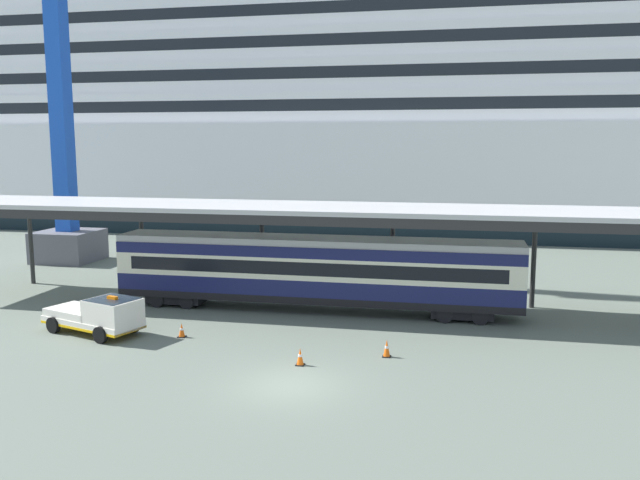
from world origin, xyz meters
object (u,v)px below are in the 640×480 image
cruise_ship (401,97)px  traffic_cone_far (300,357)px  quay_bollard (116,318)px  traffic_cone_near (387,348)px  dockside_crane (63,37)px  service_truck (100,315)px  traffic_cone_mid (182,330)px  train_carriage (315,270)px

cruise_ship → traffic_cone_far: 52.20m
quay_bollard → traffic_cone_near: bearing=-7.2°
traffic_cone_far → dockside_crane: 34.99m
traffic_cone_far → service_truck: bearing=167.4°
traffic_cone_far → traffic_cone_mid: bearing=157.1°
train_carriage → dockside_crane: dockside_crane is taller
service_truck → dockside_crane: dockside_crane is taller
cruise_ship → traffic_cone_near: 50.58m
traffic_cone_far → cruise_ship: bearing=90.3°
traffic_cone_far → dockside_crane: size_ratio=0.01×
traffic_cone_mid → cruise_ship: bearing=82.5°
service_truck → train_carriage: bearing=35.6°
quay_bollard → train_carriage: bearing=30.9°
dockside_crane → train_carriage: bearing=-27.2°
cruise_ship → traffic_cone_near: cruise_ship is taller
service_truck → cruise_ship: bearing=77.8°
traffic_cone_near → traffic_cone_far: 3.90m
service_truck → traffic_cone_far: (10.58, -2.37, -0.63)m
service_truck → dockside_crane: (-12.55, 17.85, 16.12)m
train_carriage → traffic_cone_near: size_ratio=29.00×
traffic_cone_mid → quay_bollard: (-3.90, 0.81, 0.18)m
traffic_cone_mid → train_carriage: bearing=50.3°
train_carriage → traffic_cone_mid: train_carriage is taller
traffic_cone_near → traffic_cone_mid: bearing=174.7°
train_carriage → traffic_cone_near: train_carriage is taller
quay_bollard → traffic_cone_far: bearing=-18.9°
quay_bollard → cruise_ship: bearing=77.7°
traffic_cone_mid → dockside_crane: 29.37m
traffic_cone_near → quay_bollard: size_ratio=0.80×
traffic_cone_mid → dockside_crane: size_ratio=0.01×
cruise_ship → dockside_crane: bearing=-127.3°
service_truck → quay_bollard: bearing=81.9°
train_carriage → traffic_cone_mid: (-5.19, -6.24, -1.97)m
dockside_crane → quay_bollard: dockside_crane is taller
quay_bollard → traffic_cone_mid: bearing=-11.8°
train_carriage → dockside_crane: size_ratio=0.42×
traffic_cone_far → quay_bollard: quay_bollard is taller
cruise_ship → traffic_cone_mid: 49.95m
cruise_ship → train_carriage: size_ratio=6.23×
train_carriage → service_truck: bearing=-144.4°
traffic_cone_near → dockside_crane: 36.40m
cruise_ship → service_truck: cruise_ship is taller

